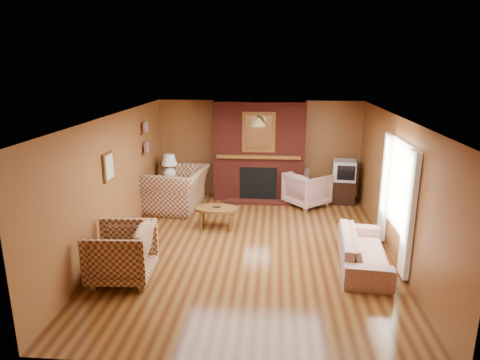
# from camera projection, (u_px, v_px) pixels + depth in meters

# --- Properties ---
(floor) EXTENTS (6.50, 6.50, 0.00)m
(floor) POSITION_uv_depth(u_px,v_px,m) (251.00, 247.00, 7.86)
(floor) COLOR #44210E
(floor) RESTS_ON ground
(ceiling) EXTENTS (6.50, 6.50, 0.00)m
(ceiling) POSITION_uv_depth(u_px,v_px,m) (252.00, 117.00, 7.22)
(ceiling) COLOR silver
(ceiling) RESTS_ON wall_back
(wall_back) EXTENTS (6.50, 0.00, 6.50)m
(wall_back) POSITION_uv_depth(u_px,v_px,m) (259.00, 149.00, 10.66)
(wall_back) COLOR brown
(wall_back) RESTS_ON floor
(wall_front) EXTENTS (6.50, 0.00, 6.50)m
(wall_front) POSITION_uv_depth(u_px,v_px,m) (234.00, 271.00, 4.42)
(wall_front) COLOR brown
(wall_front) RESTS_ON floor
(wall_left) EXTENTS (0.00, 6.50, 6.50)m
(wall_left) POSITION_uv_depth(u_px,v_px,m) (114.00, 182.00, 7.74)
(wall_left) COLOR brown
(wall_left) RESTS_ON floor
(wall_right) EXTENTS (0.00, 6.50, 6.50)m
(wall_right) POSITION_uv_depth(u_px,v_px,m) (397.00, 188.00, 7.34)
(wall_right) COLOR brown
(wall_right) RESTS_ON floor
(fireplace) EXTENTS (2.20, 0.82, 2.40)m
(fireplace) POSITION_uv_depth(u_px,v_px,m) (259.00, 152.00, 10.41)
(fireplace) COLOR #511811
(fireplace) RESTS_ON floor
(window_right) EXTENTS (0.10, 1.85, 2.00)m
(window_right) POSITION_uv_depth(u_px,v_px,m) (397.00, 196.00, 7.17)
(window_right) COLOR beige
(window_right) RESTS_ON wall_right
(bookshelf) EXTENTS (0.09, 0.55, 0.71)m
(bookshelf) POSITION_uv_depth(u_px,v_px,m) (147.00, 138.00, 9.44)
(bookshelf) COLOR brown
(bookshelf) RESTS_ON wall_left
(botanical_print) EXTENTS (0.05, 0.40, 0.50)m
(botanical_print) POSITION_uv_depth(u_px,v_px,m) (108.00, 167.00, 7.36)
(botanical_print) COLOR brown
(botanical_print) RESTS_ON wall_left
(pendant_light) EXTENTS (0.36, 0.36, 0.48)m
(pendant_light) POSITION_uv_depth(u_px,v_px,m) (258.00, 122.00, 9.54)
(pendant_light) COLOR black
(pendant_light) RESTS_ON ceiling
(plaid_loveseat) EXTENTS (1.41, 1.57, 0.95)m
(plaid_loveseat) POSITION_uv_depth(u_px,v_px,m) (177.00, 189.00, 9.85)
(plaid_loveseat) COLOR maroon
(plaid_loveseat) RESTS_ON floor
(plaid_armchair) EXTENTS (1.02, 0.99, 0.88)m
(plaid_armchair) POSITION_uv_depth(u_px,v_px,m) (121.00, 253.00, 6.61)
(plaid_armchair) COLOR maroon
(plaid_armchair) RESTS_ON floor
(floral_sofa) EXTENTS (0.90, 1.94, 0.55)m
(floral_sofa) POSITION_uv_depth(u_px,v_px,m) (364.00, 250.00, 7.10)
(floral_sofa) COLOR #B6AE8D
(floral_sofa) RESTS_ON floor
(floral_armchair) EXTENTS (1.22, 1.22, 0.80)m
(floral_armchair) POSITION_uv_depth(u_px,v_px,m) (307.00, 189.00, 10.10)
(floral_armchair) COLOR #B6AE8D
(floral_armchair) RESTS_ON floor
(coffee_table) EXTENTS (0.89, 0.55, 0.47)m
(coffee_table) POSITION_uv_depth(u_px,v_px,m) (216.00, 210.00, 8.68)
(coffee_table) COLOR brown
(coffee_table) RESTS_ON floor
(side_table) EXTENTS (0.48, 0.48, 0.59)m
(side_table) POSITION_uv_depth(u_px,v_px,m) (171.00, 191.00, 10.31)
(side_table) COLOR brown
(side_table) RESTS_ON floor
(table_lamp) EXTENTS (0.37, 0.37, 0.61)m
(table_lamp) POSITION_uv_depth(u_px,v_px,m) (169.00, 165.00, 10.14)
(table_lamp) COLOR white
(table_lamp) RESTS_ON side_table
(tv_stand) EXTENTS (0.54, 0.50, 0.57)m
(tv_stand) POSITION_uv_depth(u_px,v_px,m) (343.00, 191.00, 10.31)
(tv_stand) COLOR black
(tv_stand) RESTS_ON floor
(crt_tv) EXTENTS (0.58, 0.58, 0.48)m
(crt_tv) POSITION_uv_depth(u_px,v_px,m) (344.00, 170.00, 10.17)
(crt_tv) COLOR #A4A6AC
(crt_tv) RESTS_ON tv_stand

